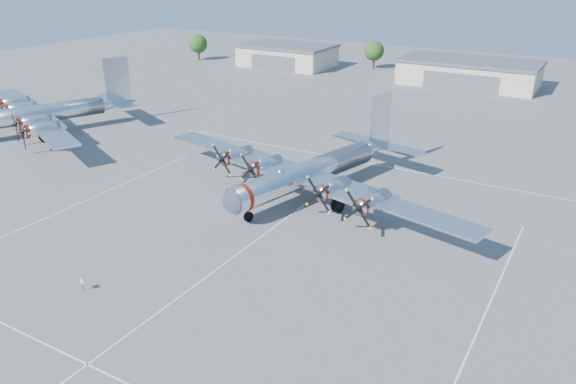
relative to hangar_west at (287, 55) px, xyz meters
The scene contains 9 objects.
ground 93.54m from the hangar_west, 61.23° to the right, with size 260.00×260.00×0.00m, color #58585B.
parking_lines 95.08m from the hangar_west, 61.74° to the right, with size 60.00×50.08×0.01m.
hangar_west is the anchor object (origin of this frame).
hangar_center 45.00m from the hangar_west, ahead, with size 28.60×14.60×5.40m.
tree_far_west 25.36m from the hangar_west, behind, with size 4.80×4.80×6.64m.
tree_west 21.61m from the hangar_west, 21.89° to the left, with size 4.80×4.80×6.64m.
main_bomber_b29 82.89m from the hangar_west, 57.61° to the right, with size 43.58×29.81×9.64m, color silver, non-canonical shape.
bomber_west 69.12m from the hangar_west, 92.60° to the right, with size 39.97×28.30×10.56m, color silver, non-canonical shape.
info_placard 104.72m from the hangar_west, 69.00° to the right, with size 0.53×0.20×1.04m.
Camera 1 is at (27.08, -41.51, 25.49)m, focal length 35.00 mm.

